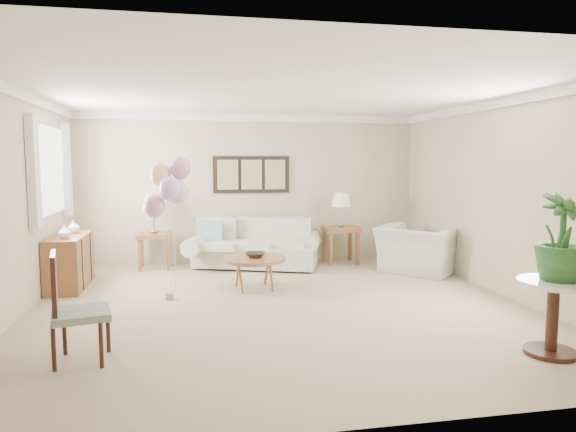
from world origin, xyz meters
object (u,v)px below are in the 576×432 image
object	(u,v)px
coffee_table	(254,260)
balloon_cluster	(169,187)
sofa	(256,248)
armchair	(418,250)
accent_chair	(72,306)

from	to	relation	value
coffee_table	balloon_cluster	xyz separation A→B (m)	(-1.12, -0.35, 1.05)
sofa	armchair	distance (m)	2.68
sofa	accent_chair	distance (m)	4.40
accent_chair	armchair	bearing A→B (deg)	32.31
sofa	balloon_cluster	bearing A→B (deg)	-125.30
coffee_table	armchair	xyz separation A→B (m)	(2.72, 0.59, -0.04)
balloon_cluster	accent_chair	bearing A→B (deg)	-111.29
armchair	accent_chair	xyz separation A→B (m)	(-4.61, -2.91, 0.14)
armchair	accent_chair	world-z (taller)	accent_chair
sofa	accent_chair	world-z (taller)	accent_chair
armchair	coffee_table	bearing A→B (deg)	59.76
armchair	accent_chair	size ratio (longest dim) A/B	1.17
armchair	balloon_cluster	size ratio (longest dim) A/B	0.62
coffee_table	balloon_cluster	bearing A→B (deg)	-162.58
coffee_table	accent_chair	size ratio (longest dim) A/B	0.91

